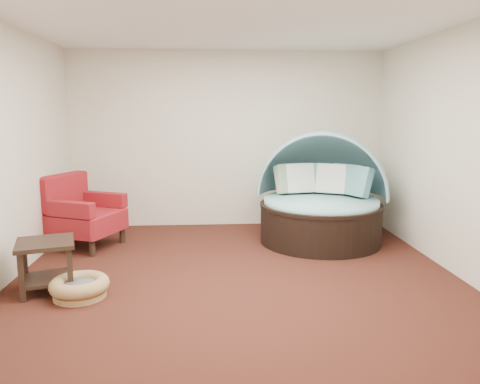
{
  "coord_description": "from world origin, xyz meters",
  "views": [
    {
      "loc": [
        -0.32,
        -5.07,
        1.85
      ],
      "look_at": [
        0.07,
        0.6,
        0.87
      ],
      "focal_mm": 35.0,
      "sensor_mm": 36.0,
      "label": 1
    }
  ],
  "objects": [
    {
      "name": "ceiling",
      "position": [
        0.0,
        0.0,
        2.8
      ],
      "size": [
        5.0,
        5.0,
        0.0
      ],
      "primitive_type": "plane",
      "rotation": [
        3.14,
        0.0,
        0.0
      ],
      "color": "white",
      "rests_on": "wall_back"
    },
    {
      "name": "wall_back",
      "position": [
        0.0,
        2.5,
        1.4
      ],
      "size": [
        5.0,
        0.0,
        5.0
      ],
      "primitive_type": "plane",
      "rotation": [
        1.57,
        0.0,
        0.0
      ],
      "color": "beige",
      "rests_on": "floor"
    },
    {
      "name": "wall_left",
      "position": [
        -2.5,
        0.0,
        1.4
      ],
      "size": [
        0.0,
        5.0,
        5.0
      ],
      "primitive_type": "plane",
      "rotation": [
        1.57,
        0.0,
        1.57
      ],
      "color": "beige",
      "rests_on": "floor"
    },
    {
      "name": "red_armchair",
      "position": [
        -2.06,
        1.35,
        0.46
      ],
      "size": [
        1.13,
        1.13,
        1.0
      ],
      "rotation": [
        0.0,
        0.0,
        -0.41
      ],
      "color": "black",
      "rests_on": "floor"
    },
    {
      "name": "wall_right",
      "position": [
        2.5,
        0.0,
        1.4
      ],
      "size": [
        0.0,
        5.0,
        5.0
      ],
      "primitive_type": "plane",
      "rotation": [
        1.57,
        0.0,
        -1.57
      ],
      "color": "beige",
      "rests_on": "floor"
    },
    {
      "name": "floor",
      "position": [
        0.0,
        0.0,
        0.0
      ],
      "size": [
        5.0,
        5.0,
        0.0
      ],
      "primitive_type": "plane",
      "color": "#411A12",
      "rests_on": "ground"
    },
    {
      "name": "pet_basket",
      "position": [
        -1.62,
        -0.49,
        0.11
      ],
      "size": [
        0.74,
        0.74,
        0.21
      ],
      "rotation": [
        0.0,
        0.0,
        -0.3
      ],
      "color": "#996F45",
      "rests_on": "floor"
    },
    {
      "name": "side_table",
      "position": [
        -2.0,
        -0.3,
        0.35
      ],
      "size": [
        0.7,
        0.7,
        0.54
      ],
      "rotation": [
        0.0,
        0.0,
        0.29
      ],
      "color": "black",
      "rests_on": "floor"
    },
    {
      "name": "wall_front",
      "position": [
        0.0,
        -2.5,
        1.4
      ],
      "size": [
        5.0,
        0.0,
        5.0
      ],
      "primitive_type": "plane",
      "rotation": [
        -1.57,
        0.0,
        0.0
      ],
      "color": "beige",
      "rests_on": "floor"
    },
    {
      "name": "canopy_daybed",
      "position": [
        1.31,
        1.44,
        0.73
      ],
      "size": [
        2.19,
        2.15,
        1.58
      ],
      "rotation": [
        0.0,
        0.0,
        -0.29
      ],
      "color": "black",
      "rests_on": "floor"
    }
  ]
}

